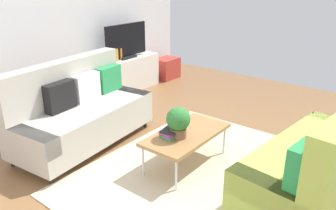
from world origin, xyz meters
TOP-DOWN VIEW (x-y plane):
  - ground_plane at (0.00, 0.00)m, footprint 7.68×7.68m
  - wall_far at (0.00, 2.80)m, footprint 6.40×0.12m
  - area_rug at (-0.14, -0.27)m, footprint 2.90×2.20m
  - couch_beige at (-0.49, 1.36)m, footprint 1.98×1.04m
  - couch_green at (0.19, -1.49)m, footprint 1.98×1.04m
  - coffee_table at (-0.09, -0.07)m, footprint 1.10×0.56m
  - tv_console at (1.48, 2.46)m, footprint 1.40×0.44m
  - tv at (1.48, 2.44)m, footprint 1.00×0.20m
  - storage_trunk at (2.58, 2.36)m, footprint 0.52×0.40m
  - potted_plant at (-0.24, -0.06)m, footprint 0.27×0.27m
  - table_book_0 at (-0.27, 0.01)m, footprint 0.26×0.21m
  - table_book_1 at (-0.27, 0.01)m, footprint 0.28×0.23m
  - table_book_2 at (-0.27, 0.01)m, footprint 0.27×0.22m
  - vase_0 at (0.90, 2.51)m, footprint 0.09×0.09m
  - vase_1 at (1.05, 2.51)m, footprint 0.09×0.09m
  - bottle_0 at (1.20, 2.42)m, footprint 0.06×0.06m
  - bottle_1 at (1.31, 2.42)m, footprint 0.04×0.04m

SIDE VIEW (x-z plane):
  - ground_plane at x=0.00m, z-range 0.00..0.00m
  - area_rug at x=-0.14m, z-range 0.00..0.01m
  - storage_trunk at x=2.58m, z-range 0.00..0.44m
  - tv_console at x=1.48m, z-range 0.00..0.64m
  - coffee_table at x=-0.09m, z-range 0.18..0.60m
  - table_book_0 at x=-0.27m, z-range 0.42..0.45m
  - couch_green at x=0.19m, z-range -0.11..0.99m
  - couch_beige at x=-0.49m, z-range -0.10..1.00m
  - table_book_1 at x=-0.27m, z-range 0.45..0.49m
  - table_book_2 at x=-0.27m, z-range 0.49..0.52m
  - potted_plant at x=-0.24m, z-range 0.44..0.79m
  - vase_0 at x=0.90m, z-range 0.64..0.78m
  - vase_1 at x=1.05m, z-range 0.64..0.79m
  - bottle_1 at x=1.31m, z-range 0.64..0.86m
  - bottle_0 at x=1.20m, z-range 0.64..0.86m
  - tv at x=1.48m, z-range 0.63..1.27m
  - wall_far at x=0.00m, z-range 0.00..2.90m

